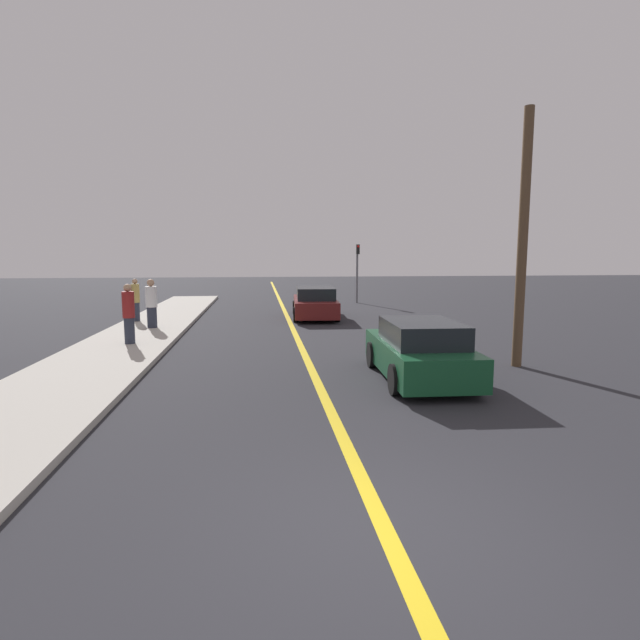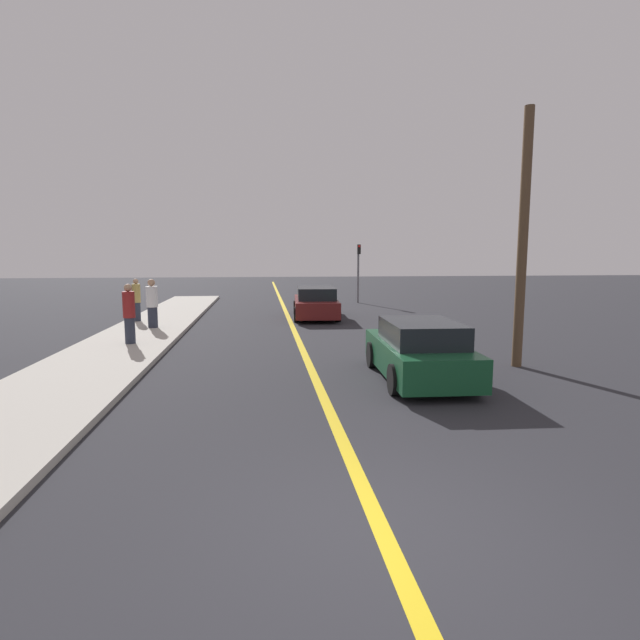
% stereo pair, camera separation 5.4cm
% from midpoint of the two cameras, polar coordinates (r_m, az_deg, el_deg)
% --- Properties ---
extents(ground_plane, '(120.00, 120.00, 0.00)m').
position_cam_midpoint_polar(ground_plane, '(5.46, 7.49, -23.35)').
color(ground_plane, '#28282D').
extents(road_center_line, '(0.20, 60.00, 0.01)m').
position_cam_midpoint_polar(road_center_line, '(22.73, -3.83, 0.38)').
color(road_center_line, gold).
rests_on(road_center_line, ground_plane).
extents(sidewalk_left, '(2.83, 28.60, 0.13)m').
position_cam_midpoint_polar(sidewalk_left, '(19.48, -19.17, -1.01)').
color(sidewalk_left, '#ADA89E').
rests_on(sidewalk_left, ground_plane).
extents(car_near_right_lane, '(1.97, 4.12, 1.35)m').
position_cam_midpoint_polar(car_near_right_lane, '(11.41, 11.17, -3.52)').
color(car_near_right_lane, '#144728').
rests_on(car_near_right_lane, ground_plane).
extents(car_ahead_center, '(2.16, 4.85, 1.38)m').
position_cam_midpoint_polar(car_ahead_center, '(22.25, -0.65, 1.96)').
color(car_ahead_center, maroon).
rests_on(car_ahead_center, ground_plane).
extents(pedestrian_near_curb, '(0.35, 0.35, 1.80)m').
position_cam_midpoint_polar(pedestrian_near_curb, '(16.03, -21.11, 0.67)').
color(pedestrian_near_curb, '#282D3D').
rests_on(pedestrian_near_curb, sidewalk_left).
extents(pedestrian_mid_group, '(0.41, 0.41, 1.78)m').
position_cam_midpoint_polar(pedestrian_mid_group, '(19.28, -18.78, 1.78)').
color(pedestrian_mid_group, '#282D3D').
rests_on(pedestrian_mid_group, sidewalk_left).
extents(pedestrian_far_standing, '(0.32, 0.32, 1.71)m').
position_cam_midpoint_polar(pedestrian_far_standing, '(21.43, -20.39, 2.18)').
color(pedestrian_far_standing, '#282D3D').
rests_on(pedestrian_far_standing, sidewalk_left).
extents(traffic_light, '(0.18, 0.40, 3.39)m').
position_cam_midpoint_polar(traffic_light, '(29.22, 4.24, 6.11)').
color(traffic_light, slate).
rests_on(traffic_light, ground_plane).
extents(utility_pole, '(0.24, 0.24, 6.30)m').
position_cam_midpoint_polar(utility_pole, '(13.32, 22.05, 8.46)').
color(utility_pole, brown).
rests_on(utility_pole, ground_plane).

